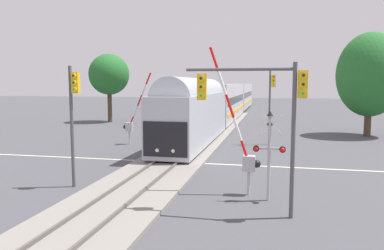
{
  "coord_description": "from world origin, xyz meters",
  "views": [
    {
      "loc": [
        6.33,
        -23.07,
        5.04
      ],
      "look_at": [
        0.52,
        3.83,
        2.0
      ],
      "focal_mm": 35.35,
      "sensor_mm": 36.0,
      "label": 1
    }
  ],
  "objects": [
    {
      "name": "pine_left_background",
      "position": [
        -14.55,
        22.77,
        6.16
      ],
      "size": [
        5.19,
        5.19,
        8.84
      ],
      "color": "#4C3828",
      "rests_on": "ground"
    },
    {
      "name": "traffic_signal_near_right",
      "position": [
        5.94,
        -8.88,
        4.38
      ],
      "size": [
        4.48,
        0.38,
        5.81
      ],
      "color": "#4C4C51",
      "rests_on": "ground"
    },
    {
      "name": "maple_right_background",
      "position": [
        15.19,
        15.59,
        5.85
      ],
      "size": [
        6.12,
        6.12,
        9.84
      ],
      "color": "#4C3828",
      "rests_on": "ground"
    },
    {
      "name": "ground_plane",
      "position": [
        0.0,
        0.0,
        0.0
      ],
      "size": [
        220.0,
        220.0,
        0.0
      ],
      "primitive_type": "plane",
      "color": "#47474C"
    },
    {
      "name": "railway_track",
      "position": [
        0.0,
        0.0,
        0.1
      ],
      "size": [
        4.4,
        80.0,
        0.32
      ],
      "color": "gray",
      "rests_on": "ground"
    },
    {
      "name": "crossing_signal_mast",
      "position": [
        6.2,
        -6.89,
        2.38
      ],
      "size": [
        1.36,
        0.44,
        3.89
      ],
      "color": "#B2B2B7",
      "rests_on": "ground"
    },
    {
      "name": "traffic_signal_far_side",
      "position": [
        6.15,
        8.42,
        4.04
      ],
      "size": [
        0.53,
        0.38,
        6.05
      ],
      "color": "#4C4C51",
      "rests_on": "ground"
    },
    {
      "name": "commuter_train",
      "position": [
        0.0,
        29.01,
        2.73
      ],
      "size": [
        3.04,
        64.89,
        5.16
      ],
      "color": "#B2B7C1",
      "rests_on": "railway_track"
    },
    {
      "name": "traffic_signal_median",
      "position": [
        -3.01,
        -6.67,
        3.92
      ],
      "size": [
        0.53,
        0.38,
        5.87
      ],
      "color": "#4C4C51",
      "rests_on": "ground"
    },
    {
      "name": "crossing_gate_near",
      "position": [
        5.12,
        -6.2,
        2.09
      ],
      "size": [
        2.38,
        0.4,
        6.67
      ],
      "color": "#B7B7BC",
      "rests_on": "ground"
    },
    {
      "name": "crossing_gate_far",
      "position": [
        -5.13,
        6.2,
        1.94
      ],
      "size": [
        2.5,
        0.4,
        5.92
      ],
      "color": "#B7B7BC",
      "rests_on": "ground"
    },
    {
      "name": "road_centre_stripe",
      "position": [
        0.0,
        0.0,
        0.0
      ],
      "size": [
        44.0,
        0.2,
        0.01
      ],
      "color": "beige",
      "rests_on": "ground"
    }
  ]
}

